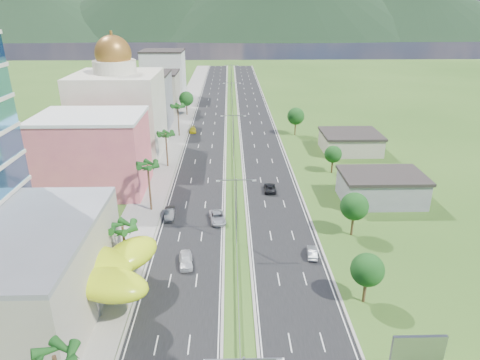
{
  "coord_description": "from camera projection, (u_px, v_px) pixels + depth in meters",
  "views": [
    {
      "loc": [
        -0.88,
        -49.23,
        35.27
      ],
      "look_at": [
        0.8,
        19.19,
        7.0
      ],
      "focal_mm": 32.0,
      "sensor_mm": 36.0,
      "label": 1
    }
  ],
  "objects": [
    {
      "name": "pink_shophouse",
      "position": [
        94.0,
        155.0,
        85.04
      ],
      "size": [
        20.0,
        15.0,
        15.0
      ],
      "primitive_type": "cube",
      "color": "#D2566A",
      "rests_on": "ground"
    },
    {
      "name": "shed_far",
      "position": [
        350.0,
        143.0,
        109.63
      ],
      "size": [
        14.0,
        12.0,
        4.4
      ],
      "primitive_type": "cube",
      "color": "#A89F8A",
      "rests_on": "ground"
    },
    {
      "name": "streetlight_median_b",
      "position": [
        236.0,
        204.0,
        65.63
      ],
      "size": [
        6.04,
        0.25,
        11.0
      ],
      "color": "gray",
      "rests_on": "ground"
    },
    {
      "name": "midrise_white",
      "position": [
        164.0,
        75.0,
        170.42
      ],
      "size": [
        16.0,
        15.0,
        18.0
      ],
      "primitive_type": "cube",
      "color": "silver",
      "rests_on": "ground"
    },
    {
      "name": "palm_tree_b",
      "position": [
        123.0,
        229.0,
        57.77
      ],
      "size": [
        3.6,
        3.6,
        8.1
      ],
      "color": "#47301C",
      "rests_on": "ground"
    },
    {
      "name": "leafy_tree_lfar",
      "position": [
        186.0,
        99.0,
        144.27
      ],
      "size": [
        4.9,
        4.9,
        8.05
      ],
      "color": "#47301C",
      "rests_on": "ground"
    },
    {
      "name": "streetlight_median_e",
      "position": [
        231.0,
        75.0,
        185.75
      ],
      "size": [
        6.04,
        0.25,
        11.0
      ],
      "color": "gray",
      "rests_on": "ground"
    },
    {
      "name": "streetlight_median_d",
      "position": [
        232.0,
        95.0,
        144.17
      ],
      "size": [
        6.04,
        0.25,
        11.0
      ],
      "color": "gray",
      "rests_on": "ground"
    },
    {
      "name": "lime_canopy",
      "position": [
        77.0,
        268.0,
        52.91
      ],
      "size": [
        18.0,
        15.0,
        7.4
      ],
      "color": "#C7E316",
      "rests_on": "ground"
    },
    {
      "name": "car_white_near_left",
      "position": [
        186.0,
        260.0,
        62.01
      ],
      "size": [
        2.45,
        4.9,
        1.6
      ],
      "primitive_type": "imported",
      "rotation": [
        0.0,
        0.0,
        0.12
      ],
      "color": "silver",
      "rests_on": "road_left"
    },
    {
      "name": "car_dark_far_right",
      "position": [
        270.0,
        188.0,
        86.67
      ],
      "size": [
        2.42,
        5.04,
        1.39
      ],
      "primitive_type": "imported",
      "rotation": [
        0.0,
        0.0,
        3.12
      ],
      "color": "black",
      "rests_on": "road_right"
    },
    {
      "name": "leafy_tree_rc",
      "position": [
        333.0,
        154.0,
        94.76
      ],
      "size": [
        3.85,
        3.85,
        6.33
      ],
      "color": "#47301C",
      "rests_on": "ground"
    },
    {
      "name": "palm_tree_d",
      "position": [
        166.0,
        135.0,
        97.32
      ],
      "size": [
        3.6,
        3.6,
        8.6
      ],
      "color": "#47301C",
      "rests_on": "ground"
    },
    {
      "name": "palm_tree_c",
      "position": [
        148.0,
        167.0,
        75.7
      ],
      "size": [
        3.6,
        3.6,
        9.6
      ],
      "color": "#47301C",
      "rests_on": "ground"
    },
    {
      "name": "ground",
      "position": [
        238.0,
        280.0,
        58.97
      ],
      "size": [
        500.0,
        500.0,
        0.0
      ],
      "primitive_type": "plane",
      "color": "#2D5119",
      "rests_on": "ground"
    },
    {
      "name": "streetlight_median_c",
      "position": [
        234.0,
        132.0,
        102.59
      ],
      "size": [
        6.04,
        0.25,
        11.0
      ],
      "color": "gray",
      "rests_on": "ground"
    },
    {
      "name": "leafy_tree_ra",
      "position": [
        367.0,
        270.0,
        52.89
      ],
      "size": [
        4.2,
        4.2,
        6.9
      ],
      "color": "#47301C",
      "rests_on": "ground"
    },
    {
      "name": "road_right",
      "position": [
        255.0,
        118.0,
        142.29
      ],
      "size": [
        11.0,
        260.0,
        0.04
      ],
      "primitive_type": "cube",
      "color": "black",
      "rests_on": "ground"
    },
    {
      "name": "car_silver_mid_left",
      "position": [
        217.0,
        217.0,
        74.49
      ],
      "size": [
        3.33,
        5.77,
        1.51
      ],
      "primitive_type": "imported",
      "rotation": [
        0.0,
        0.0,
        0.16
      ],
      "color": "#A4A7AC",
      "rests_on": "road_left"
    },
    {
      "name": "road_left",
      "position": [
        210.0,
        118.0,
        141.95
      ],
      "size": [
        11.0,
        260.0,
        0.04
      ],
      "primitive_type": "cube",
      "color": "black",
      "rests_on": "ground"
    },
    {
      "name": "car_silver_right",
      "position": [
        312.0,
        252.0,
        64.24
      ],
      "size": [
        1.85,
        4.1,
        1.31
      ],
      "primitive_type": "imported",
      "rotation": [
        0.0,
        0.0,
        3.02
      ],
      "color": "#94959A",
      "rests_on": "road_right"
    },
    {
      "name": "midrise_grey",
      "position": [
        143.0,
        101.0,
        129.22
      ],
      "size": [
        16.0,
        15.0,
        16.0
      ],
      "primitive_type": "cube",
      "color": "gray",
      "rests_on": "ground"
    },
    {
      "name": "car_yellow_far_left",
      "position": [
        193.0,
        130.0,
        126.45
      ],
      "size": [
        2.37,
        4.83,
        1.35
      ],
      "primitive_type": "imported",
      "rotation": [
        0.0,
        0.0,
        0.11
      ],
      "color": "gold",
      "rests_on": "road_left"
    },
    {
      "name": "domed_building",
      "position": [
        119.0,
        109.0,
        104.82
      ],
      "size": [
        20.0,
        20.0,
        28.7
      ],
      "color": "beige",
      "rests_on": "ground"
    },
    {
      "name": "shed_near",
      "position": [
        381.0,
        189.0,
        81.75
      ],
      "size": [
        15.0,
        10.0,
        5.0
      ],
      "primitive_type": "cube",
      "color": "gray",
      "rests_on": "ground"
    },
    {
      "name": "car_dark_left",
      "position": [
        170.0,
        213.0,
        75.76
      ],
      "size": [
        2.11,
        5.06,
        1.63
      ],
      "primitive_type": "imported",
      "rotation": [
        0.0,
        0.0,
        0.08
      ],
      "color": "black",
      "rests_on": "road_left"
    },
    {
      "name": "mountain_ridge",
      "position": [
        284.0,
        38.0,
        476.13
      ],
      "size": [
        860.0,
        140.0,
        90.0
      ],
      "primitive_type": null,
      "color": "black",
      "rests_on": "ground"
    },
    {
      "name": "billboard",
      "position": [
        418.0,
        351.0,
        41.03
      ],
      "size": [
        5.2,
        0.35,
        6.2
      ],
      "color": "gray",
      "rests_on": "ground"
    },
    {
      "name": "leafy_tree_rd",
      "position": [
        296.0,
        116.0,
        121.93
      ],
      "size": [
        4.9,
        4.9,
        8.05
      ],
      "color": "#47301C",
      "rests_on": "ground"
    },
    {
      "name": "leafy_tree_rb",
      "position": [
        354.0,
        207.0,
        68.51
      ],
      "size": [
        4.55,
        4.55,
        7.47
      ],
      "color": "#47301C",
      "rests_on": "ground"
    },
    {
      "name": "median_guardrail",
      "position": [
        233.0,
        131.0,
        125.25
      ],
      "size": [
        0.1,
        216.06,
        0.76
      ],
      "color": "gray",
      "rests_on": "ground"
    },
    {
      "name": "sidewalk_left",
      "position": [
        181.0,
        118.0,
        141.72
      ],
      "size": [
        7.0,
        260.0,
        0.12
      ],
      "primitive_type": "cube",
      "color": "gray",
      "rests_on": "ground"
    },
    {
      "name": "palm_tree_e",
      "position": [
        178.0,
        107.0,
        120.12
      ],
      "size": [
        3.6,
        3.6,
        9.4
      ],
      "color": "#47301C",
      "rests_on": "ground"
    },
    {
      "name": "midrise_beige",
      "position": [
        155.0,
        92.0,
        150.12
      ],
      "size": [
        16.0,
        15.0,
        13.0
      ],
      "primitive_type": "cube",
      "color": "#A89F8A",
      "rests_on": "ground"
    }
  ]
}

